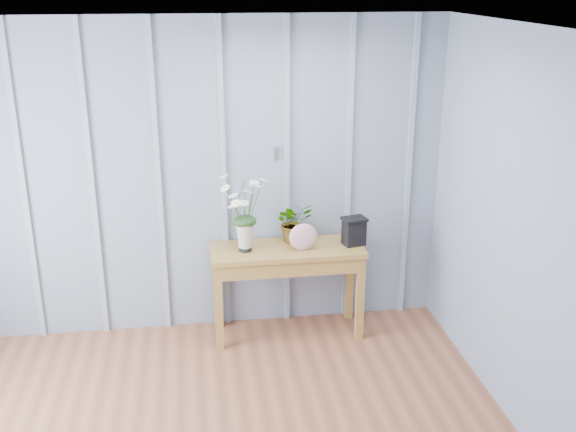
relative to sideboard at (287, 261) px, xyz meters
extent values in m
cube|color=#808DA5|center=(-0.72, 0.25, 0.61)|extent=(4.00, 0.01, 2.50)
cube|color=white|center=(-0.72, -1.99, 1.86)|extent=(4.00, 4.50, 0.01)
cube|color=silver|center=(-0.05, 0.24, 0.81)|extent=(0.03, 0.01, 0.10)
cube|color=#879DAD|center=(-1.97, 0.24, 0.61)|extent=(0.04, 0.03, 2.50)
cube|color=#879DAD|center=(-1.47, 0.24, 0.61)|extent=(0.04, 0.03, 2.50)
cube|color=#879DAD|center=(-0.97, 0.24, 0.61)|extent=(0.04, 0.03, 2.50)
cube|color=#879DAD|center=(-0.47, 0.24, 0.61)|extent=(0.04, 0.03, 2.50)
cube|color=#879DAD|center=(0.03, 0.24, 0.61)|extent=(0.04, 0.03, 2.50)
cube|color=#879DAD|center=(0.53, 0.24, 0.61)|extent=(0.04, 0.03, 2.50)
cube|color=#879DAD|center=(1.03, 0.24, 0.61)|extent=(0.04, 0.03, 2.50)
cube|color=olive|center=(0.00, 0.00, 0.09)|extent=(1.20, 0.45, 0.04)
cube|color=olive|center=(0.00, 0.00, 0.01)|extent=(1.13, 0.42, 0.12)
cube|color=olive|center=(-0.55, -0.18, -0.28)|extent=(0.06, 0.06, 0.71)
cube|color=olive|center=(0.56, -0.18, -0.28)|extent=(0.06, 0.06, 0.71)
cube|color=olive|center=(-0.55, 0.18, -0.28)|extent=(0.06, 0.06, 0.71)
cube|color=olive|center=(0.56, 0.18, -0.28)|extent=(0.06, 0.06, 0.71)
cylinder|color=black|center=(-0.33, -0.02, 0.15)|extent=(0.10, 0.10, 0.06)
cone|color=beige|center=(-0.33, -0.02, 0.24)|extent=(0.17, 0.17, 0.23)
ellipsoid|color=#1A3918|center=(-0.33, -0.02, 0.36)|extent=(0.18, 0.15, 0.10)
imported|color=#1A3918|center=(0.07, 0.13, 0.28)|extent=(0.35, 0.32, 0.32)
ellipsoid|color=#994F74|center=(0.12, -0.07, 0.22)|extent=(0.22, 0.06, 0.22)
cube|color=black|center=(0.53, -0.01, 0.22)|extent=(0.19, 0.16, 0.20)
cube|color=black|center=(0.53, -0.01, 0.33)|extent=(0.21, 0.18, 0.02)
camera|label=1|loc=(-0.70, -4.82, 2.13)|focal=42.00mm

